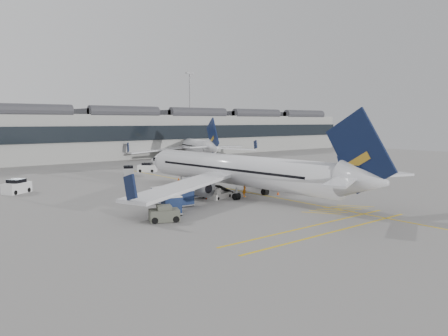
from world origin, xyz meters
TOP-DOWN VIEW (x-y plane):
  - ground at (0.00, 0.00)m, footprint 220.00×220.00m
  - terminal at (0.00, 71.93)m, footprint 200.00×20.45m
  - light_masts at (-1.67, 86.00)m, footprint 113.00×0.60m
  - apron_markings at (10.00, 10.00)m, footprint 0.25×60.00m
  - airliner_main at (7.61, 6.26)m, footprint 37.01×40.54m
  - airliner_far at (36.76, 59.12)m, footprint 33.77×37.42m
  - belt_loader at (4.29, 6.45)m, footprint 4.28×2.33m
  - baggage_cart_a at (2.40, 8.58)m, footprint 2.15×1.98m
  - baggage_cart_b at (-3.04, 8.09)m, footprint 1.88×1.58m
  - baggage_cart_c at (-1.82, 4.90)m, footprint 1.81×1.52m
  - baggage_cart_d at (-5.47, 1.85)m, footprint 2.23×2.00m
  - ramp_agent_a at (7.33, 5.21)m, footprint 0.81×0.80m
  - ramp_agent_b at (2.72, 6.98)m, footprint 0.80×0.65m
  - pushback_tug at (-7.50, -0.05)m, footprint 3.17×2.57m
  - safety_cone_nose at (9.20, 23.04)m, footprint 0.36×0.36m
  - safety_cone_engine at (11.67, 3.61)m, footprint 0.33×0.33m
  - service_van_left at (-14.03, 26.11)m, footprint 4.03×3.57m
  - service_van_mid at (5.86, 33.77)m, footprint 2.99×3.79m
  - service_van_right at (11.18, 36.71)m, footprint 3.60×3.57m

SIDE VIEW (x-z plane):
  - ground at x=0.00m, z-range 0.00..0.00m
  - apron_markings at x=10.00m, z-range 0.00..0.01m
  - safety_cone_engine at x=11.67m, z-range 0.00..0.46m
  - safety_cone_nose at x=9.20m, z-range 0.00..0.50m
  - belt_loader at x=4.29m, z-range -0.35..1.34m
  - pushback_tug at x=-7.50m, z-range -0.09..1.45m
  - service_van_right at x=11.18m, z-range -0.09..1.65m
  - service_van_mid at x=5.86m, z-range -0.09..1.65m
  - ramp_agent_b at x=2.72m, z-range 0.00..1.58m
  - service_van_left at x=-14.03m, z-range -0.10..1.77m
  - ramp_agent_a at x=7.33m, z-range 0.00..1.89m
  - baggage_cart_a at x=2.40m, z-range 0.07..1.89m
  - baggage_cart_c at x=-1.82m, z-range 0.07..1.91m
  - baggage_cart_b at x=-3.04m, z-range 0.07..1.95m
  - baggage_cart_d at x=-5.47m, z-range 0.07..2.05m
  - airliner_far at x=36.76m, z-range -2.11..8.12m
  - airliner_main at x=7.61m, z-range -2.22..8.55m
  - terminal at x=0.00m, z-range -0.06..12.34m
  - light_masts at x=-1.67m, z-range 1.77..27.22m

